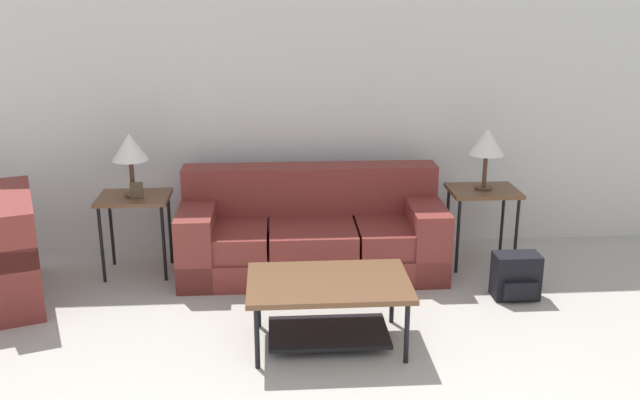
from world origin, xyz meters
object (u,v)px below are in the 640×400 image
at_px(side_table_left, 134,205).
at_px(side_table_right, 483,198).
at_px(coffee_table, 329,297).
at_px(backpack, 516,277).
at_px(couch, 312,235).
at_px(table_lamp_left, 130,148).
at_px(table_lamp_right, 487,143).

bearing_deg(side_table_left, side_table_right, 0.00).
bearing_deg(coffee_table, backpack, 23.01).
bearing_deg(coffee_table, side_table_left, 138.16).
xyz_separation_m(side_table_right, backpack, (0.08, -0.68, -0.41)).
height_order(couch, backpack, couch).
bearing_deg(table_lamp_left, couch, -1.12).
xyz_separation_m(coffee_table, side_table_right, (1.37, 1.30, 0.24)).
bearing_deg(side_table_left, backpack, -13.20).
xyz_separation_m(couch, backpack, (1.49, -0.65, -0.13)).
bearing_deg(couch, side_table_right, 1.12).
height_order(coffee_table, backpack, coffee_table).
distance_m(coffee_table, backpack, 1.59).
relative_size(table_lamp_left, table_lamp_right, 1.00).
distance_m(coffee_table, table_lamp_right, 2.02).
height_order(table_lamp_left, backpack, table_lamp_left).
xyz_separation_m(couch, side_table_right, (1.41, 0.03, 0.28)).
xyz_separation_m(couch, coffee_table, (0.04, -1.27, 0.03)).
bearing_deg(backpack, table_lamp_right, 96.85).
relative_size(table_lamp_right, backpack, 1.46).
relative_size(side_table_right, table_lamp_left, 1.29).
bearing_deg(table_lamp_left, backpack, -13.20).
distance_m(side_table_left, side_table_right, 2.82).
xyz_separation_m(side_table_left, table_lamp_left, (0.00, -0.00, 0.46)).
distance_m(table_lamp_left, backpack, 3.11).
height_order(side_table_left, table_lamp_left, table_lamp_left).
distance_m(couch, backpack, 1.63).
distance_m(side_table_right, table_lamp_left, 2.86).
xyz_separation_m(side_table_left, table_lamp_right, (2.82, -0.00, 0.46)).
bearing_deg(coffee_table, side_table_right, 43.43).
xyz_separation_m(couch, table_lamp_left, (-1.41, 0.03, 0.74)).
xyz_separation_m(couch, table_lamp_right, (1.41, 0.03, 0.74)).
relative_size(side_table_right, table_lamp_right, 1.29).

